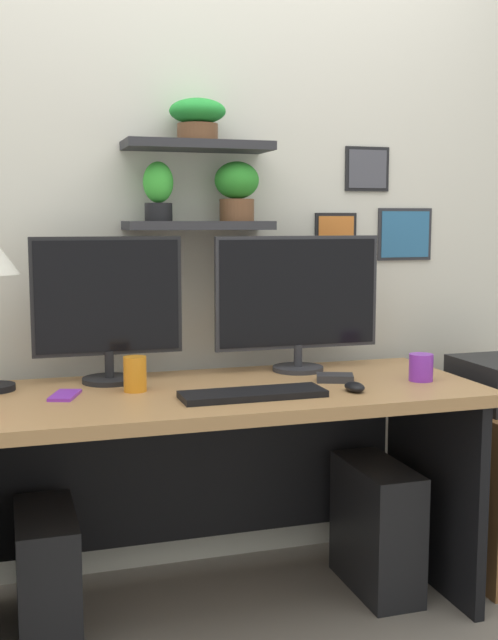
{
  "coord_description": "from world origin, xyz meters",
  "views": [
    {
      "loc": [
        -0.66,
        -2.37,
        1.28
      ],
      "look_at": [
        0.1,
        0.05,
        0.96
      ],
      "focal_mm": 44.44,
      "sensor_mm": 36.0,
      "label": 1
    }
  ],
  "objects_px": {
    "cell_phone": "(65,395)",
    "water_cup": "(135,374)",
    "computer_tower_right": "(376,527)",
    "monitor_right": "(298,299)",
    "keyboard": "(253,394)",
    "monitor_left": "(108,304)",
    "desk": "(219,448)",
    "scissors_tray": "(335,378)",
    "computer_mouse": "(355,387)",
    "computer_tower_left": "(47,574)",
    "coffee_mug": "(421,367)"
  },
  "relations": [
    {
      "from": "computer_mouse",
      "to": "monitor_left",
      "type": "bearing_deg",
      "value": 151.77
    },
    {
      "from": "monitor_left",
      "to": "cell_phone",
      "type": "distance_m",
      "value": 0.35
    },
    {
      "from": "desk",
      "to": "computer_tower_left",
      "type": "distance_m",
      "value": 0.66
    },
    {
      "from": "monitor_left",
      "to": "computer_tower_left",
      "type": "bearing_deg",
      "value": -139.9
    },
    {
      "from": "monitor_right",
      "to": "computer_tower_left",
      "type": "relative_size",
      "value": 1.5
    },
    {
      "from": "cell_phone",
      "to": "water_cup",
      "type": "bearing_deg",
      "value": 23.81
    },
    {
      "from": "water_cup",
      "to": "computer_tower_right",
      "type": "xyz_separation_m",
      "value": [
        0.83,
        -0.04,
        -0.58
      ]
    },
    {
      "from": "computer_tower_left",
      "to": "desk",
      "type": "bearing_deg",
      "value": 3.12
    },
    {
      "from": "monitor_right",
      "to": "keyboard",
      "type": "bearing_deg",
      "value": -127.85
    },
    {
      "from": "monitor_right",
      "to": "cell_phone",
      "type": "distance_m",
      "value": 0.88
    },
    {
      "from": "cell_phone",
      "to": "computer_tower_right",
      "type": "xyz_separation_m",
      "value": [
        1.04,
        -0.02,
        -0.53
      ]
    },
    {
      "from": "monitor_left",
      "to": "computer_mouse",
      "type": "bearing_deg",
      "value": -28.23
    },
    {
      "from": "keyboard",
      "to": "desk",
      "type": "bearing_deg",
      "value": 104.33
    },
    {
      "from": "keyboard",
      "to": "computer_tower_right",
      "type": "height_order",
      "value": "keyboard"
    },
    {
      "from": "keyboard",
      "to": "monitor_left",
      "type": "bearing_deg",
      "value": 136.64
    },
    {
      "from": "monitor_left",
      "to": "computer_mouse",
      "type": "xyz_separation_m",
      "value": [
        0.71,
        -0.38,
        -0.24
      ]
    },
    {
      "from": "scissors_tray",
      "to": "coffee_mug",
      "type": "bearing_deg",
      "value": -15.07
    },
    {
      "from": "desk",
      "to": "computer_mouse",
      "type": "xyz_separation_m",
      "value": [
        0.38,
        -0.22,
        0.22
      ]
    },
    {
      "from": "keyboard",
      "to": "coffee_mug",
      "type": "height_order",
      "value": "coffee_mug"
    },
    {
      "from": "water_cup",
      "to": "desk",
      "type": "bearing_deg",
      "value": 2.01
    },
    {
      "from": "desk",
      "to": "coffee_mug",
      "type": "bearing_deg",
      "value": -11.2
    },
    {
      "from": "computer_mouse",
      "to": "water_cup",
      "type": "relative_size",
      "value": 0.82
    },
    {
      "from": "monitor_right",
      "to": "coffee_mug",
      "type": "bearing_deg",
      "value": -41.76
    },
    {
      "from": "coffee_mug",
      "to": "computer_tower_left",
      "type": "xyz_separation_m",
      "value": [
        -1.22,
        0.1,
        -0.6
      ]
    },
    {
      "from": "computer_tower_left",
      "to": "computer_mouse",
      "type": "bearing_deg",
      "value": -11.35
    },
    {
      "from": "coffee_mug",
      "to": "water_cup",
      "type": "distance_m",
      "value": 0.94
    },
    {
      "from": "water_cup",
      "to": "computer_tower_right",
      "type": "bearing_deg",
      "value": -2.56
    },
    {
      "from": "cell_phone",
      "to": "scissors_tray",
      "type": "distance_m",
      "value": 0.87
    },
    {
      "from": "desk",
      "to": "monitor_right",
      "type": "bearing_deg",
      "value": 26.05
    },
    {
      "from": "computer_mouse",
      "to": "coffee_mug",
      "type": "relative_size",
      "value": 1.0
    },
    {
      "from": "desk",
      "to": "monitor_left",
      "type": "bearing_deg",
      "value": 153.97
    },
    {
      "from": "keyboard",
      "to": "computer_mouse",
      "type": "xyz_separation_m",
      "value": [
        0.33,
        -0.02,
        0.01
      ]
    },
    {
      "from": "monitor_left",
      "to": "monitor_right",
      "type": "height_order",
      "value": "monitor_left"
    },
    {
      "from": "monitor_left",
      "to": "scissors_tray",
      "type": "xyz_separation_m",
      "value": [
        0.72,
        -0.22,
        -0.25
      ]
    },
    {
      "from": "monitor_right",
      "to": "cell_phone",
      "type": "relative_size",
      "value": 4.28
    },
    {
      "from": "computer_mouse",
      "to": "scissors_tray",
      "type": "distance_m",
      "value": 0.16
    },
    {
      "from": "coffee_mug",
      "to": "computer_tower_right",
      "type": "xyz_separation_m",
      "value": [
        -0.11,
        0.08,
        -0.57
      ]
    },
    {
      "from": "coffee_mug",
      "to": "scissors_tray",
      "type": "xyz_separation_m",
      "value": [
        -0.28,
        0.07,
        -0.03
      ]
    },
    {
      "from": "monitor_left",
      "to": "keyboard",
      "type": "distance_m",
      "value": 0.58
    },
    {
      "from": "cell_phone",
      "to": "computer_tower_right",
      "type": "distance_m",
      "value": 1.17
    },
    {
      "from": "cell_phone",
      "to": "computer_tower_right",
      "type": "height_order",
      "value": "cell_phone"
    },
    {
      "from": "monitor_left",
      "to": "cell_phone",
      "type": "xyz_separation_m",
      "value": [
        -0.16,
        -0.19,
        -0.25
      ]
    },
    {
      "from": "monitor_right",
      "to": "computer_tower_left",
      "type": "bearing_deg",
      "value": -167.81
    },
    {
      "from": "desk",
      "to": "keyboard",
      "type": "relative_size",
      "value": 3.74
    },
    {
      "from": "desk",
      "to": "cell_phone",
      "type": "height_order",
      "value": "cell_phone"
    },
    {
      "from": "keyboard",
      "to": "coffee_mug",
      "type": "bearing_deg",
      "value": 6.44
    },
    {
      "from": "computer_mouse",
      "to": "cell_phone",
      "type": "bearing_deg",
      "value": 167.41
    },
    {
      "from": "cell_phone",
      "to": "scissors_tray",
      "type": "height_order",
      "value": "scissors_tray"
    },
    {
      "from": "water_cup",
      "to": "computer_tower_right",
      "type": "height_order",
      "value": "water_cup"
    },
    {
      "from": "monitor_left",
      "to": "computer_mouse",
      "type": "distance_m",
      "value": 0.84
    }
  ]
}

